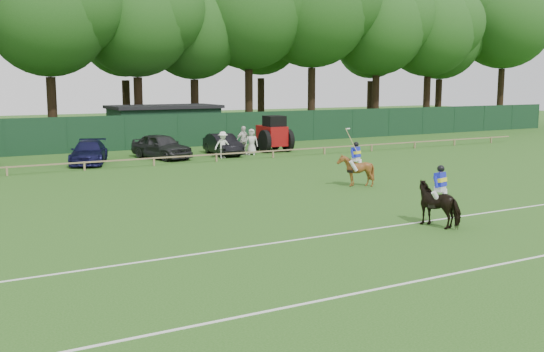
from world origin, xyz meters
TOP-DOWN VIEW (x-y plane):
  - ground at (0.00, 0.00)m, footprint 160.00×160.00m
  - horse_dark at (4.42, -1.72)m, footprint 1.30×1.95m
  - horse_chestnut at (6.90, 6.36)m, footprint 1.60×1.70m
  - sedan_navy at (-2.07, 20.79)m, footprint 3.42×5.09m
  - hatch_grey at (2.58, 21.11)m, footprint 3.13×5.01m
  - estate_black at (6.89, 21.09)m, footprint 1.82×4.35m
  - spectator_left at (6.10, 19.39)m, footprint 1.17×0.76m
  - spectator_mid at (8.04, 20.36)m, footprint 1.21×0.70m
  - spectator_right at (8.56, 20.14)m, footprint 1.01×0.90m
  - rider_dark at (4.42, -1.73)m, footprint 0.92×0.51m
  - rider_chestnut at (6.90, 6.34)m, footprint 0.98×0.54m
  - pitch_lines at (0.00, -3.50)m, footprint 60.00×5.10m
  - pitch_rail at (0.00, 18.00)m, footprint 62.10×0.10m
  - perimeter_fence at (0.00, 27.00)m, footprint 92.08×0.08m
  - utility_shed at (6.00, 30.00)m, footprint 8.40×4.40m
  - tree_row at (2.00, 35.00)m, footprint 96.00×12.00m
  - tractor at (10.87, 21.34)m, footprint 2.19×3.10m

SIDE VIEW (x-z plane):
  - ground at x=0.00m, z-range 0.00..0.00m
  - tree_row at x=2.00m, z-range -10.50..10.50m
  - pitch_lines at x=0.00m, z-range 0.00..0.01m
  - pitch_rail at x=0.00m, z-range 0.20..0.70m
  - sedan_navy at x=-2.07m, z-range 0.00..1.37m
  - estate_black at x=6.89m, z-range 0.00..1.40m
  - horse_dark at x=4.42m, z-range 0.00..1.51m
  - horse_chestnut at x=6.90m, z-range 0.00..1.52m
  - hatch_grey at x=2.58m, z-range 0.00..1.59m
  - spectator_left at x=6.10m, z-range 0.00..1.71m
  - spectator_right at x=8.56m, z-range 0.00..1.74m
  - spectator_mid at x=8.04m, z-range 0.00..1.94m
  - tractor at x=10.87m, z-range -0.07..2.44m
  - perimeter_fence at x=0.00m, z-range 0.00..2.50m
  - rider_dark at x=4.42m, z-range 0.75..2.16m
  - rider_chestnut at x=6.90m, z-range 0.44..2.49m
  - utility_shed at x=6.00m, z-range 0.02..3.06m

